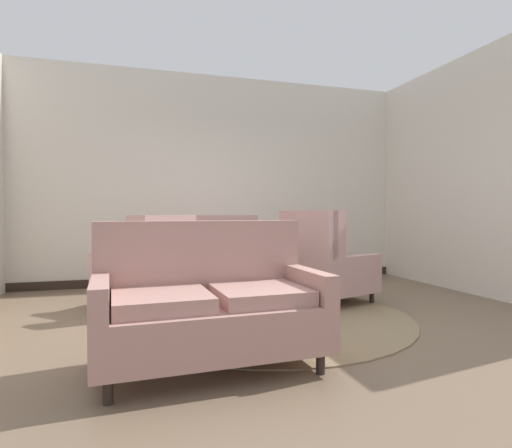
# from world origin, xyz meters

# --- Properties ---
(ground) EXTENTS (8.36, 8.36, 0.00)m
(ground) POSITION_xyz_m (0.00, 0.00, 0.00)
(ground) COLOR brown
(wall_back) EXTENTS (6.13, 0.08, 3.17)m
(wall_back) POSITION_xyz_m (0.00, 2.65, 1.58)
(wall_back) COLOR silver
(wall_back) RESTS_ON ground
(wall_right) EXTENTS (0.08, 3.71, 3.17)m
(wall_right) POSITION_xyz_m (2.98, 0.79, 1.58)
(wall_right) COLOR silver
(wall_right) RESTS_ON ground
(baseboard_back) EXTENTS (5.97, 0.03, 0.12)m
(baseboard_back) POSITION_xyz_m (0.00, 2.59, 0.06)
(baseboard_back) COLOR black
(baseboard_back) RESTS_ON ground
(area_rug) EXTENTS (2.90, 2.90, 0.01)m
(area_rug) POSITION_xyz_m (0.00, 0.30, 0.01)
(area_rug) COLOR #847051
(area_rug) RESTS_ON ground
(coffee_table) EXTENTS (0.93, 0.93, 0.46)m
(coffee_table) POSITION_xyz_m (-0.14, 0.29, 0.38)
(coffee_table) COLOR black
(coffee_table) RESTS_ON ground
(porcelain_vase) EXTENTS (0.19, 0.19, 0.34)m
(porcelain_vase) POSITION_xyz_m (-0.15, 0.25, 0.59)
(porcelain_vase) COLOR #4C7A66
(porcelain_vase) RESTS_ON coffee_table
(settee) EXTENTS (1.55, 0.86, 1.00)m
(settee) POSITION_xyz_m (-0.81, -0.87, 0.42)
(settee) COLOR tan
(settee) RESTS_ON ground
(armchair_foreground_right) EXTENTS (0.88, 0.88, 1.04)m
(armchair_foreground_right) POSITION_xyz_m (-0.21, 1.65, 0.43)
(armchair_foreground_right) COLOR tan
(armchair_foreground_right) RESTS_ON ground
(armchair_beside_settee) EXTENTS (1.19, 1.19, 1.04)m
(armchair_beside_settee) POSITION_xyz_m (-1.12, 1.14, 0.44)
(armchair_beside_settee) COLOR tan
(armchair_beside_settee) RESTS_ON ground
(armchair_near_window) EXTENTS (1.09, 1.07, 1.09)m
(armchair_near_window) POSITION_xyz_m (0.83, 0.72, 0.45)
(armchair_near_window) COLOR tan
(armchair_near_window) RESTS_ON ground
(side_table) EXTENTS (0.50, 0.50, 0.68)m
(side_table) POSITION_xyz_m (0.84, 1.04, 0.41)
(side_table) COLOR black
(side_table) RESTS_ON ground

